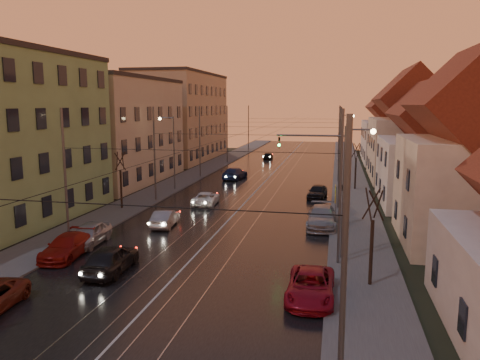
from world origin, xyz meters
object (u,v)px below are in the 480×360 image
Objects in this scene: driving_car_1 at (165,218)px; street_lamp_2 at (171,145)px; driving_car_2 at (206,198)px; street_lamp_3 at (343,137)px; driving_car_4 at (268,156)px; parked_left_3 at (89,234)px; parked_left_2 at (67,246)px; parked_right_1 at (322,217)px; street_lamp_1 at (349,180)px; parked_right_2 at (317,192)px; parked_right_0 at (311,286)px; traffic_light_mast at (332,166)px; driving_car_0 at (111,259)px; driving_car_3 at (235,173)px.

street_lamp_2 is at bearing -77.62° from driving_car_1.
street_lamp_3 is at bearing -122.97° from driving_car_2.
parked_left_3 is at bearing 81.97° from driving_car_4.
street_lamp_2 is 31.25m from driving_car_4.
parked_left_2 is (-16.69, -38.86, -4.20)m from street_lamp_3.
parked_left_3 reaches higher than driving_car_1.
parked_right_1 reaches higher than parked_left_3.
street_lamp_1 is 1.00× the size of street_lamp_2.
parked_right_2 is (14.16, 21.43, -0.01)m from parked_left_2.
street_lamp_3 is 1.67× the size of parked_right_0.
parked_right_1 is (10.38, -42.92, 0.17)m from driving_car_4.
parked_left_3 is (1.53, -20.30, -4.15)m from street_lamp_2.
parked_left_2 is 1.19× the size of parked_right_2.
driving_car_1 is (-12.31, -2.78, -3.95)m from traffic_light_mast.
parked_right_2 is (-0.81, 11.15, -0.11)m from parked_right_1.
street_lamp_3 reaches higher than driving_car_2.
parked_right_1 is 1.36× the size of parked_right_2.
parked_left_3 is 23.59m from parked_right_2.
driving_car_0 is at bearing -30.83° from parked_left_2.
driving_car_3 reaches higher than driving_car_2.
driving_car_3 reaches higher than parked_right_0.
street_lamp_3 reaches higher than driving_car_0.
street_lamp_1 reaches higher than driving_car_2.
parked_right_0 is at bearing 97.48° from driving_car_4.
driving_car_3 is 0.93× the size of parked_right_1.
driving_car_2 is 1.03× the size of parked_left_3.
street_lamp_3 is 1.11× the size of traffic_light_mast.
driving_car_4 is 44.16m from parked_right_1.
driving_car_0 is 1.16× the size of driving_car_1.
parked_left_2 reaches higher than parked_right_0.
driving_car_0 is 4.29m from parked_left_2.
parked_right_2 is at bearing -5.19° from street_lamp_2.
traffic_light_mast is at bearing 127.81° from driving_car_3.
parked_left_3 is at bearing -119.06° from parked_right_2.
driving_car_4 is 0.75× the size of parked_right_0.
street_lamp_1 is 14.28m from driving_car_0.
traffic_light_mast reaches higher than driving_car_1.
traffic_light_mast reaches higher than parked_left_3.
parked_left_2 is (-15.58, -10.86, -3.92)m from traffic_light_mast.
parked_right_0 is at bearing -80.48° from parked_right_2.
traffic_light_mast is 1.44× the size of driving_car_3.
driving_car_1 is 1.10× the size of driving_car_4.
street_lamp_3 reaches higher than driving_car_4.
parked_right_2 is (10.58, -9.99, -0.05)m from driving_car_3.
street_lamp_2 is 2.02× the size of driving_car_1.
street_lamp_2 reaches higher than parked_left_2.
parked_right_0 is (11.04, -1.43, -0.12)m from driving_car_0.
driving_car_3 is at bearing 78.59° from parked_left_2.
parked_right_0 is at bearing 130.04° from driving_car_1.
driving_car_3 reaches higher than parked_right_2.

